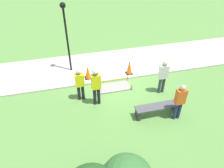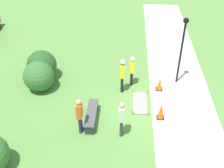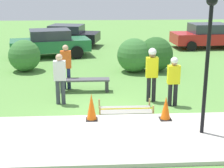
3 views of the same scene
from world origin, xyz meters
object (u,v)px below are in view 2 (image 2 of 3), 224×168
object	(u,v)px
traffic_cone_far_patch	(160,84)
bystander_in_orange_shirt	(80,114)
worker_supervisor	(122,72)
traffic_cone_near_patch	(161,111)
park_bench	(92,114)
lamppost_near	(183,41)
worker_assistant	(132,68)
bystander_in_gray_shirt	(122,117)

from	to	relation	value
traffic_cone_far_patch	bystander_in_orange_shirt	size ratio (longest dim) A/B	0.40
worker_supervisor	traffic_cone_near_patch	bearing A→B (deg)	-138.64
park_bench	worker_supervisor	distance (m)	2.77
traffic_cone_near_patch	lamppost_near	bearing A→B (deg)	-20.07
park_bench	worker_assistant	distance (m)	3.51
bystander_in_gray_shirt	worker_supervisor	bearing A→B (deg)	1.56
bystander_in_orange_shirt	traffic_cone_far_patch	bearing A→B (deg)	-48.80
traffic_cone_near_patch	worker_supervisor	xyz separation A→B (m)	(2.07, 1.82, 0.65)
park_bench	bystander_in_gray_shirt	bearing A→B (deg)	-119.89
worker_supervisor	bystander_in_gray_shirt	xyz separation A→B (m)	(-3.12, -0.09, -0.16)
park_bench	bystander_in_gray_shirt	size ratio (longest dim) A/B	1.09
worker_supervisor	bystander_in_orange_shirt	bearing A→B (deg)	151.22
traffic_cone_far_patch	worker_supervisor	size ratio (longest dim) A/B	0.37
worker_assistant	bystander_in_gray_shirt	bearing A→B (deg)	173.94
traffic_cone_far_patch	lamppost_near	size ratio (longest dim) A/B	0.19
worker_supervisor	bystander_in_gray_shirt	world-z (taller)	worker_supervisor
traffic_cone_far_patch	park_bench	size ratio (longest dim) A/B	0.37
traffic_cone_far_patch	worker_supervisor	distance (m)	2.04
bystander_in_orange_shirt	bystander_in_gray_shirt	bearing A→B (deg)	-92.68
lamppost_near	worker_supervisor	bearing A→B (deg)	107.02
park_bench	worker_assistant	bearing A→B (deg)	-30.71
bystander_in_gray_shirt	lamppost_near	size ratio (longest dim) A/B	0.48
traffic_cone_near_patch	bystander_in_orange_shirt	xyz separation A→B (m)	(-0.97, 3.49, 0.49)
worker_assistant	bystander_in_orange_shirt	distance (m)	4.26
bystander_in_gray_shirt	traffic_cone_far_patch	bearing A→B (deg)	-29.64
park_bench	bystander_in_orange_shirt	world-z (taller)	bystander_in_orange_shirt
park_bench	bystander_in_gray_shirt	distance (m)	1.70
bystander_in_gray_shirt	traffic_cone_near_patch	bearing A→B (deg)	-58.88
traffic_cone_near_patch	lamppost_near	xyz separation A→B (m)	(2.96, -1.08, 1.99)
traffic_cone_near_patch	lamppost_near	distance (m)	3.72
traffic_cone_far_patch	worker_assistant	size ratio (longest dim) A/B	0.42
bystander_in_gray_shirt	lamppost_near	xyz separation A→B (m)	(4.00, -2.82, 1.50)
park_bench	traffic_cone_far_patch	bearing A→B (deg)	-52.74
bystander_in_orange_shirt	lamppost_near	xyz separation A→B (m)	(3.92, -4.57, 1.50)
worker_supervisor	lamppost_near	xyz separation A→B (m)	(0.89, -2.90, 1.34)
traffic_cone_near_patch	worker_assistant	xyz separation A→B (m)	(2.71, 1.34, 0.48)
worker_supervisor	worker_assistant	bearing A→B (deg)	-36.97
bystander_in_orange_shirt	bystander_in_gray_shirt	size ratio (longest dim) A/B	1.00
worker_assistant	bystander_in_gray_shirt	world-z (taller)	bystander_in_gray_shirt
worker_assistant	lamppost_near	world-z (taller)	lamppost_near
park_bench	bystander_in_gray_shirt	world-z (taller)	bystander_in_gray_shirt
traffic_cone_far_patch	lamppost_near	distance (m)	2.40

